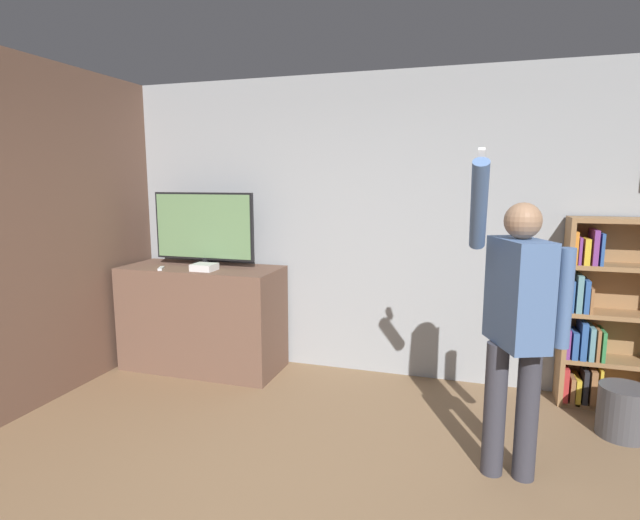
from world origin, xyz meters
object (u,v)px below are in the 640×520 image
Objects in this scene: person at (517,316)px; bookshelf at (602,319)px; television at (204,228)px; game_console at (204,267)px; waste_bin at (623,411)px.

bookshelf is at bearing 127.34° from person.
television is 0.67× the size of bookshelf.
game_console is at bearing -61.46° from television.
person is (2.55, -0.89, -0.01)m from game_console.
bookshelf reaches higher than waste_bin.
person is at bearing -136.73° from waste_bin.
television is 0.41m from game_console.
person reaches higher than bookshelf.
person is (2.67, -1.11, -0.33)m from television.
television is at bearing -135.25° from person.
game_console is 0.14× the size of bookshelf.
bookshelf is 0.73m from waste_bin.
person is 1.36m from waste_bin.
game_console is at bearing -173.66° from bookshelf.
game_console is 2.70m from person.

